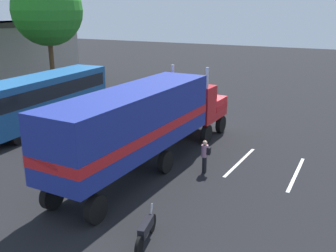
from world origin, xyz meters
The scene contains 8 objects.
ground_plane centered at (0.00, 0.00, 0.00)m, with size 120.00×120.00×0.00m, color black.
lane_stripe_near centered at (-4.26, -3.50, 0.01)m, with size 4.40×0.16×0.01m, color silver.
lane_stripe_mid centered at (-4.51, -6.36, 0.01)m, with size 4.40×0.16×0.01m, color silver.
semi_truck centered at (-7.03, 0.45, 2.52)m, with size 14.25×3.08×4.50m.
person_bystander centered at (-6.31, -2.34, 0.89)m, with size 0.34×0.46×1.63m.
parked_bus centered at (-3.86, 10.20, 2.07)m, with size 11.11×3.10×3.40m.
motorcycle centered at (-12.71, -2.76, 0.48)m, with size 2.08×0.55×1.12m.
tree_left centered at (5.55, 18.23, 7.47)m, with size 6.53×6.53×10.75m.
Camera 1 is at (-22.54, -8.59, 7.65)m, focal length 41.21 mm.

